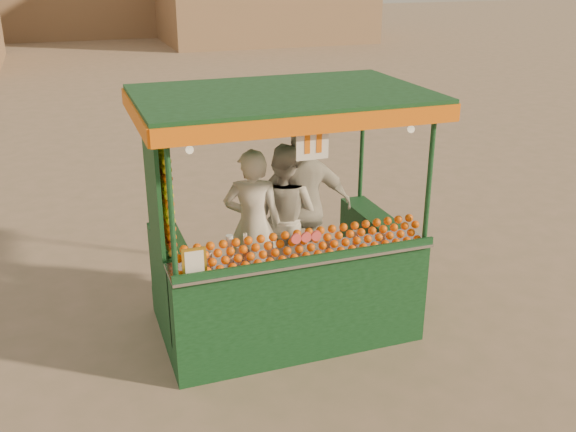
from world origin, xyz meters
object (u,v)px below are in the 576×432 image
object	(u,v)px
vendor_middle	(286,217)
vendor_right	(303,207)
vendor_left	(253,225)
juice_cart	(280,261)

from	to	relation	value
vendor_middle	vendor_right	xyz separation A→B (m)	(0.19, -0.02, 0.09)
vendor_left	vendor_right	size ratio (longest dim) A/B	0.91
vendor_middle	vendor_right	world-z (taller)	vendor_right
vendor_middle	juice_cart	bearing A→B (deg)	118.20
juice_cart	vendor_middle	xyz separation A→B (m)	(0.22, 0.46, 0.27)
juice_cart	vendor_left	world-z (taller)	juice_cart
juice_cart	vendor_left	size ratio (longest dim) A/B	1.69
vendor_right	vendor_middle	bearing A→B (deg)	3.45
juice_cart	vendor_right	bearing A→B (deg)	46.94
juice_cart	vendor_left	xyz separation A→B (m)	(-0.18, 0.32, 0.28)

